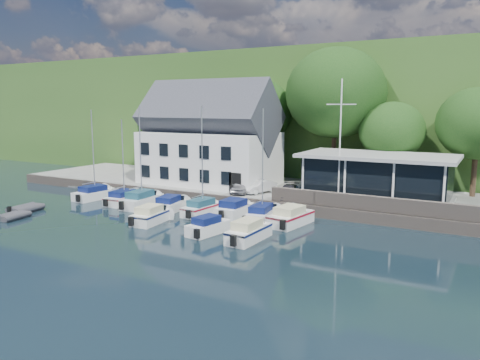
% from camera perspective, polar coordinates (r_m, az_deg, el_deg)
% --- Properties ---
extents(ground, '(180.00, 180.00, 0.00)m').
position_cam_1_polar(ground, '(34.05, -8.95, -6.95)').
color(ground, black).
rests_on(ground, ground).
extents(quay, '(60.00, 13.00, 1.00)m').
position_cam_1_polar(quay, '(48.51, 3.90, -1.42)').
color(quay, '#9A9A94').
rests_on(quay, ground).
extents(quay_face, '(60.00, 0.30, 1.00)m').
position_cam_1_polar(quay_face, '(42.83, 0.16, -2.82)').
color(quay_face, '#71645B').
rests_on(quay_face, ground).
extents(hillside, '(160.00, 75.00, 16.00)m').
position_cam_1_polar(hillside, '(89.97, 16.33, 7.89)').
color(hillside, '#325821').
rests_on(hillside, ground).
extents(field_patch, '(50.00, 30.00, 0.30)m').
position_cam_1_polar(field_patch, '(96.65, 22.39, 12.48)').
color(field_patch, '#586432').
rests_on(field_patch, hillside).
extents(harbor_building, '(14.40, 8.20, 8.70)m').
position_cam_1_polar(harbor_building, '(50.40, -3.76, 4.54)').
color(harbor_building, white).
rests_on(harbor_building, quay).
extents(club_pavilion, '(13.20, 7.20, 4.10)m').
position_cam_1_polar(club_pavilion, '(43.12, 16.38, 0.34)').
color(club_pavilion, black).
rests_on(club_pavilion, quay).
extents(seawall, '(18.00, 0.50, 1.20)m').
position_cam_1_polar(seawall, '(38.74, 16.18, -2.80)').
color(seawall, '#71645B').
rests_on(seawall, quay).
extents(gangway, '(1.20, 6.00, 1.40)m').
position_cam_1_polar(gangway, '(51.44, -17.25, -1.78)').
color(gangway, silver).
rests_on(gangway, ground).
extents(car_silver, '(2.31, 4.00, 1.28)m').
position_cam_1_polar(car_silver, '(44.92, 0.17, -0.78)').
color(car_silver, '#A2A2A6').
rests_on(car_silver, quay).
extents(car_white, '(2.37, 3.93, 1.22)m').
position_cam_1_polar(car_white, '(45.02, 2.40, -0.80)').
color(car_white, silver).
rests_on(car_white, quay).
extents(car_dgrey, '(2.56, 4.26, 1.16)m').
position_cam_1_polar(car_dgrey, '(42.84, 5.94, -1.39)').
color(car_dgrey, '#2E2E33').
rests_on(car_dgrey, quay).
extents(car_blue, '(1.94, 4.05, 1.34)m').
position_cam_1_polar(car_blue, '(42.82, 8.04, -1.32)').
color(car_blue, '#2D558A').
rests_on(car_blue, quay).
extents(flagpole, '(2.53, 0.20, 10.52)m').
position_cam_1_polar(flagpole, '(40.48, 12.09, 4.53)').
color(flagpole, white).
rests_on(flagpole, quay).
extents(tree_0, '(6.36, 6.36, 8.69)m').
position_cam_1_polar(tree_0, '(60.79, -9.41, 5.21)').
color(tree_0, '#123810').
rests_on(tree_0, quay).
extents(tree_1, '(6.69, 6.69, 9.14)m').
position_cam_1_polar(tree_1, '(58.72, -5.68, 5.37)').
color(tree_1, '#123810').
rests_on(tree_1, quay).
extents(tree_2, '(8.34, 8.34, 11.39)m').
position_cam_1_polar(tree_2, '(54.06, 1.96, 6.29)').
color(tree_2, '#123810').
rests_on(tree_2, quay).
extents(tree_3, '(10.49, 10.49, 14.33)m').
position_cam_1_polar(tree_3, '(50.55, 11.49, 7.59)').
color(tree_3, '#123810').
rests_on(tree_3, quay).
extents(tree_4, '(6.38, 6.38, 8.72)m').
position_cam_1_polar(tree_4, '(48.24, 17.95, 3.92)').
color(tree_4, '#123810').
rests_on(tree_4, quay).
extents(tree_5, '(7.32, 7.32, 10.01)m').
position_cam_1_polar(tree_5, '(47.80, 26.86, 4.11)').
color(tree_5, '#123810').
rests_on(tree_5, quay).
extents(boat_r1_0, '(2.69, 6.62, 8.60)m').
position_cam_1_polar(boat_r1_0, '(48.74, -17.45, 2.74)').
color(boat_r1_0, white).
rests_on(boat_r1_0, ground).
extents(boat_r1_1, '(2.29, 6.26, 8.22)m').
position_cam_1_polar(boat_r1_1, '(45.64, -14.07, 2.24)').
color(boat_r1_1, white).
rests_on(boat_r1_1, ground).
extents(boat_r1_2, '(2.49, 6.71, 9.53)m').
position_cam_1_polar(boat_r1_2, '(43.73, -12.04, 2.89)').
color(boat_r1_2, white).
rests_on(boat_r1_2, ground).
extents(boat_r1_3, '(2.80, 5.78, 1.38)m').
position_cam_1_polar(boat_r1_3, '(42.27, -8.51, -2.81)').
color(boat_r1_3, white).
rests_on(boat_r1_3, ground).
extents(boat_r1_4, '(2.17, 6.36, 8.59)m').
position_cam_1_polar(boat_r1_4, '(39.93, -4.62, 1.80)').
color(boat_r1_4, white).
rests_on(boat_r1_4, ground).
extents(boat_r1_5, '(2.14, 5.63, 1.52)m').
position_cam_1_polar(boat_r1_5, '(39.70, -0.67, -3.39)').
color(boat_r1_5, white).
rests_on(boat_r1_5, ground).
extents(boat_r1_6, '(2.71, 6.42, 8.40)m').
position_cam_1_polar(boat_r1_6, '(37.69, 2.77, 1.24)').
color(boat_r1_6, white).
rests_on(boat_r1_6, ground).
extents(boat_r1_7, '(3.00, 6.39, 1.55)m').
position_cam_1_polar(boat_r1_7, '(37.16, 6.20, -4.29)').
color(boat_r1_7, white).
rests_on(boat_r1_7, ground).
extents(boat_r2_2, '(2.47, 5.65, 1.45)m').
position_cam_1_polar(boat_r2_2, '(38.27, -10.79, -4.09)').
color(boat_r2_2, white).
rests_on(boat_r2_2, ground).
extents(boat_r2_3, '(2.42, 5.32, 1.37)m').
position_cam_1_polar(boat_r2_3, '(34.53, -3.90, -5.45)').
color(boat_r2_3, white).
rests_on(boat_r2_3, ground).
extents(boat_r2_4, '(1.92, 5.96, 1.53)m').
position_cam_1_polar(boat_r2_4, '(32.75, 1.09, -6.09)').
color(boat_r2_4, white).
rests_on(boat_r2_4, ground).
extents(dinghy_0, '(2.25, 3.36, 0.74)m').
position_cam_1_polar(dinghy_0, '(45.69, -24.68, -3.07)').
color(dinghy_0, '#39393E').
rests_on(dinghy_0, ground).
extents(dinghy_1, '(2.04, 2.99, 0.65)m').
position_cam_1_polar(dinghy_1, '(43.29, -25.90, -3.86)').
color(dinghy_1, '#39393E').
rests_on(dinghy_1, ground).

